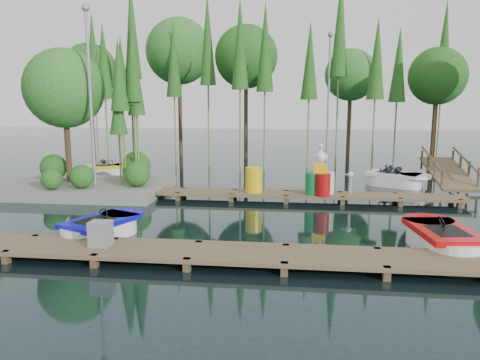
# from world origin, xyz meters

# --- Properties ---
(ground_plane) EXTENTS (90.00, 90.00, 0.00)m
(ground_plane) POSITION_xyz_m (0.00, 0.00, 0.00)
(ground_plane) COLOR #1B2F33
(near_dock) EXTENTS (18.00, 1.50, 0.50)m
(near_dock) POSITION_xyz_m (0.00, -4.50, 0.23)
(near_dock) COLOR brown
(near_dock) RESTS_ON ground
(far_dock) EXTENTS (15.00, 1.20, 0.50)m
(far_dock) POSITION_xyz_m (1.00, 2.50, 0.23)
(far_dock) COLOR brown
(far_dock) RESTS_ON ground
(island) EXTENTS (6.20, 4.20, 6.75)m
(island) POSITION_xyz_m (-6.30, 3.29, 3.18)
(island) COLOR slate
(island) RESTS_ON ground
(tree_screen) EXTENTS (34.42, 18.53, 10.31)m
(tree_screen) POSITION_xyz_m (-2.04, 10.60, 6.12)
(tree_screen) COLOR #412F1B
(tree_screen) RESTS_ON ground
(lamp_island) EXTENTS (0.30, 0.30, 7.25)m
(lamp_island) POSITION_xyz_m (-5.50, 2.50, 4.26)
(lamp_island) COLOR gray
(lamp_island) RESTS_ON ground
(lamp_rear) EXTENTS (0.30, 0.30, 7.25)m
(lamp_rear) POSITION_xyz_m (4.00, 11.00, 4.26)
(lamp_rear) COLOR gray
(lamp_rear) RESTS_ON ground
(ramp) EXTENTS (1.50, 3.94, 1.49)m
(ramp) POSITION_xyz_m (9.00, 6.50, 0.59)
(ramp) COLOR brown
(ramp) RESTS_ON ground
(boat_blue) EXTENTS (2.12, 2.85, 0.87)m
(boat_blue) POSITION_xyz_m (-2.92, -2.91, 0.25)
(boat_blue) COLOR white
(boat_blue) RESTS_ON ground
(boat_red) EXTENTS (1.66, 3.03, 0.97)m
(boat_red) POSITION_xyz_m (6.02, -2.99, 0.28)
(boat_red) COLOR white
(boat_red) RESTS_ON ground
(boat_yellow_far) EXTENTS (2.73, 2.20, 1.25)m
(boat_yellow_far) POSITION_xyz_m (-6.95, 7.34, 0.26)
(boat_yellow_far) COLOR white
(boat_yellow_far) RESTS_ON ground
(boat_white_far) EXTENTS (3.06, 2.42, 1.32)m
(boat_white_far) POSITION_xyz_m (6.68, 6.10, 0.30)
(boat_white_far) COLOR white
(boat_white_far) RESTS_ON ground
(utility_cabinet) EXTENTS (0.49, 0.42, 0.60)m
(utility_cabinet) POSITION_xyz_m (-2.25, -4.50, 0.60)
(utility_cabinet) COLOR gray
(utility_cabinet) RESTS_ON near_dock
(yellow_barrel) EXTENTS (0.63, 0.63, 0.94)m
(yellow_barrel) POSITION_xyz_m (0.78, 2.50, 0.77)
(yellow_barrel) COLOR yellow
(yellow_barrel) RESTS_ON far_dock
(drum_cluster) EXTENTS (1.08, 0.99, 1.86)m
(drum_cluster) POSITION_xyz_m (3.26, 2.35, 0.85)
(drum_cluster) COLOR #0C6E2B
(drum_cluster) RESTS_ON far_dock
(seagull_post) EXTENTS (0.53, 0.28, 0.84)m
(seagull_post) POSITION_xyz_m (4.35, 2.50, 0.87)
(seagull_post) COLOR gray
(seagull_post) RESTS_ON far_dock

